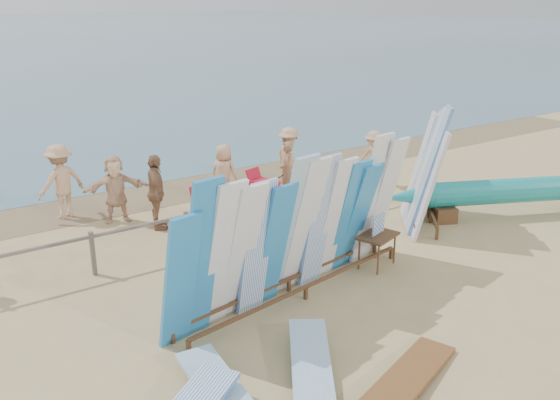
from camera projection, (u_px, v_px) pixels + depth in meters
ground at (265, 308)px, 10.29m from camera, size 160.00×160.00×0.00m
wet_sand_strip at (118, 199)px, 15.91m from camera, size 40.00×2.60×0.01m
fence at (187, 224)px, 12.43m from camera, size 12.08×0.08×0.90m
main_surfboard_rack at (298, 232)px, 10.37m from camera, size 5.52×1.52×2.71m
side_surfboard_rack at (425, 170)px, 13.84m from camera, size 2.14×2.34×2.91m
outrigger_canoe at (515, 192)px, 14.51m from camera, size 6.45×3.36×0.97m
vendor_table at (377, 249)px, 11.81m from camera, size 0.96×0.80×1.09m
flat_board_c at (402, 390)px, 8.13m from camera, size 2.73×1.46×0.22m
flat_board_b at (312, 388)px, 8.17m from camera, size 1.96×2.56×0.31m
beach_chair_left at (209, 214)px, 13.97m from camera, size 0.73×0.75×0.97m
beach_chair_right at (214, 218)px, 13.89m from camera, size 0.73×0.73×0.81m
stroller at (263, 196)px, 14.83m from camera, size 0.75×0.92×1.09m
beachgoer_7 at (287, 171)px, 15.69m from camera, size 0.59×0.66×1.59m
beachgoer_6 at (224, 174)px, 15.48m from camera, size 0.70×0.84×1.56m
beachgoer_9 at (289, 157)px, 16.79m from camera, size 0.59×1.15×1.71m
beachgoer_4 at (156, 193)px, 13.60m from camera, size 0.79×1.13×1.77m
beachgoer_3 at (61, 182)px, 14.32m from camera, size 1.28×0.80×1.84m
beachgoer_extra_0 at (374, 158)px, 16.93m from camera, size 0.74×1.11×1.59m
beachgoer_5 at (115, 189)px, 14.11m from camera, size 1.59×0.80×1.64m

